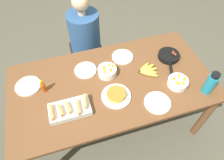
# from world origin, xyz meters

# --- Properties ---
(ground_plane) EXTENTS (14.00, 14.00, 0.00)m
(ground_plane) POSITION_xyz_m (0.00, 0.00, 0.00)
(ground_plane) COLOR #565142
(dining_table) EXTENTS (1.86, 0.96, 0.78)m
(dining_table) POSITION_xyz_m (0.00, 0.00, 0.69)
(dining_table) COLOR brown
(dining_table) RESTS_ON ground_plane
(banana_bunch) EXTENTS (0.20, 0.21, 0.04)m
(banana_bunch) POSITION_xyz_m (0.36, 0.02, 0.80)
(banana_bunch) COLOR gold
(banana_bunch) RESTS_ON dining_table
(melon_tray) EXTENTS (0.34, 0.18, 0.09)m
(melon_tray) POSITION_xyz_m (-0.42, -0.19, 0.81)
(melon_tray) COLOR silver
(melon_tray) RESTS_ON dining_table
(skillet) EXTENTS (0.22, 0.36, 0.08)m
(skillet) POSITION_xyz_m (0.64, 0.12, 0.81)
(skillet) COLOR black
(skillet) RESTS_ON dining_table
(frittata_plate_center) EXTENTS (0.26, 0.26, 0.06)m
(frittata_plate_center) POSITION_xyz_m (-0.01, -0.16, 0.80)
(frittata_plate_center) COLOR white
(frittata_plate_center) RESTS_ON dining_table
(empty_plate_near_front) EXTENTS (0.23, 0.23, 0.02)m
(empty_plate_near_front) POSITION_xyz_m (0.30, -0.33, 0.79)
(empty_plate_near_front) COLOR white
(empty_plate_near_front) RESTS_ON dining_table
(empty_plate_far_left) EXTENTS (0.23, 0.23, 0.02)m
(empty_plate_far_left) POSITION_xyz_m (-0.74, 0.17, 0.79)
(empty_plate_far_left) COLOR white
(empty_plate_far_left) RESTS_ON dining_table
(empty_plate_far_right) EXTENTS (0.21, 0.21, 0.02)m
(empty_plate_far_right) POSITION_xyz_m (0.20, 0.27, 0.79)
(empty_plate_far_right) COLOR white
(empty_plate_far_right) RESTS_ON dining_table
(empty_plate_mid_edge) EXTENTS (0.21, 0.21, 0.02)m
(empty_plate_mid_edge) POSITION_xyz_m (-0.20, 0.21, 0.79)
(empty_plate_mid_edge) COLOR white
(empty_plate_mid_edge) RESTS_ON dining_table
(fruit_bowl_mango) EXTENTS (0.18, 0.18, 0.12)m
(fruit_bowl_mango) POSITION_xyz_m (0.56, -0.20, 0.82)
(fruit_bowl_mango) COLOR white
(fruit_bowl_mango) RESTS_ON dining_table
(fruit_bowl_citrus) EXTENTS (0.18, 0.18, 0.12)m
(fruit_bowl_citrus) POSITION_xyz_m (-0.01, 0.11, 0.82)
(fruit_bowl_citrus) COLOR white
(fruit_bowl_citrus) RESTS_ON dining_table
(water_bottle) EXTENTS (0.09, 0.09, 0.24)m
(water_bottle) POSITION_xyz_m (0.77, -0.34, 0.89)
(water_bottle) COLOR teal
(water_bottle) RESTS_ON dining_table
(hot_sauce_bottle) EXTENTS (0.04, 0.04, 0.14)m
(hot_sauce_bottle) POSITION_xyz_m (-0.60, 0.09, 0.84)
(hot_sauce_bottle) COLOR #C64C0F
(hot_sauce_bottle) RESTS_ON dining_table
(person_figure) EXTENTS (0.39, 0.39, 1.25)m
(person_figure) POSITION_xyz_m (-0.09, 0.77, 0.51)
(person_figure) COLOR black
(person_figure) RESTS_ON ground_plane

